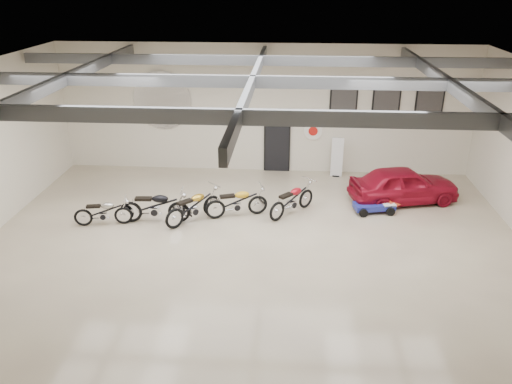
# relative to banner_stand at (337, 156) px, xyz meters

# --- Properties ---
(floor) EXTENTS (16.00, 12.00, 0.01)m
(floor) POSITION_rel_banner_stand_xyz_m (-2.85, -5.50, -0.84)
(floor) COLOR #BFB092
(floor) RESTS_ON ground
(ceiling) EXTENTS (16.00, 12.00, 0.01)m
(ceiling) POSITION_rel_banner_stand_xyz_m (-2.85, -5.50, 4.16)
(ceiling) COLOR gray
(ceiling) RESTS_ON back_wall
(back_wall) EXTENTS (16.00, 0.02, 5.00)m
(back_wall) POSITION_rel_banner_stand_xyz_m (-2.85, 0.50, 1.66)
(back_wall) COLOR beige
(back_wall) RESTS_ON floor
(ceiling_beams) EXTENTS (15.80, 11.80, 0.32)m
(ceiling_beams) POSITION_rel_banner_stand_xyz_m (-2.85, -5.50, 3.91)
(ceiling_beams) COLOR #4F5156
(ceiling_beams) RESTS_ON ceiling
(door) EXTENTS (0.92, 0.08, 2.10)m
(door) POSITION_rel_banner_stand_xyz_m (-2.35, 0.45, 0.21)
(door) COLOR black
(door) RESTS_ON back_wall
(logo_plaque) EXTENTS (2.30, 0.06, 1.16)m
(logo_plaque) POSITION_rel_banner_stand_xyz_m (-6.85, 0.45, 1.96)
(logo_plaque) COLOR silver
(logo_plaque) RESTS_ON back_wall
(poster_left) EXTENTS (1.05, 0.08, 1.35)m
(poster_left) POSITION_rel_banner_stand_xyz_m (0.15, 0.46, 2.26)
(poster_left) COLOR black
(poster_left) RESTS_ON back_wall
(poster_mid) EXTENTS (1.05, 0.08, 1.35)m
(poster_mid) POSITION_rel_banner_stand_xyz_m (1.75, 0.46, 2.26)
(poster_mid) COLOR black
(poster_mid) RESTS_ON back_wall
(poster_right) EXTENTS (1.05, 0.08, 1.35)m
(poster_right) POSITION_rel_banner_stand_xyz_m (3.35, 0.46, 2.26)
(poster_right) COLOR black
(poster_right) RESTS_ON back_wall
(oil_sign) EXTENTS (0.72, 0.10, 0.72)m
(oil_sign) POSITION_rel_banner_stand_xyz_m (-0.95, 0.45, 0.86)
(oil_sign) COLOR white
(oil_sign) RESTS_ON back_wall
(banner_stand) EXTENTS (0.47, 0.23, 1.68)m
(banner_stand) POSITION_rel_banner_stand_xyz_m (0.00, 0.00, 0.00)
(banner_stand) COLOR white
(banner_stand) RESTS_ON floor
(motorcycle_silver) EXTENTS (1.84, 0.87, 0.92)m
(motorcycle_silver) POSITION_rel_banner_stand_xyz_m (-7.66, -4.72, -0.38)
(motorcycle_silver) COLOR silver
(motorcycle_silver) RESTS_ON floor
(motorcycle_black) EXTENTS (2.23, 0.82, 1.14)m
(motorcycle_black) POSITION_rel_banner_stand_xyz_m (-6.08, -4.41, -0.27)
(motorcycle_black) COLOR silver
(motorcycle_black) RESTS_ON floor
(motorcycle_gold) EXTENTS (1.89, 1.95, 1.08)m
(motorcycle_gold) POSITION_rel_banner_stand_xyz_m (-4.86, -4.27, -0.30)
(motorcycle_gold) COLOR silver
(motorcycle_gold) RESTS_ON floor
(motorcycle_yellow) EXTENTS (2.11, 1.23, 1.05)m
(motorcycle_yellow) POSITION_rel_banner_stand_xyz_m (-3.52, -3.82, -0.31)
(motorcycle_yellow) COLOR silver
(motorcycle_yellow) RESTS_ON floor
(motorcycle_red) EXTENTS (1.82, 1.93, 1.05)m
(motorcycle_red) POSITION_rel_banner_stand_xyz_m (-1.72, -3.51, -0.31)
(motorcycle_red) COLOR silver
(motorcycle_red) RESTS_ON floor
(go_kart) EXTENTS (1.75, 1.04, 0.59)m
(go_kart) POSITION_rel_banner_stand_xyz_m (1.15, -3.16, -0.54)
(go_kart) COLOR navy
(go_kart) RESTS_ON floor
(vintage_car) EXTENTS (2.37, 3.99, 1.27)m
(vintage_car) POSITION_rel_banner_stand_xyz_m (2.13, -2.25, -0.20)
(vintage_car) COLOR maroon
(vintage_car) RESTS_ON floor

